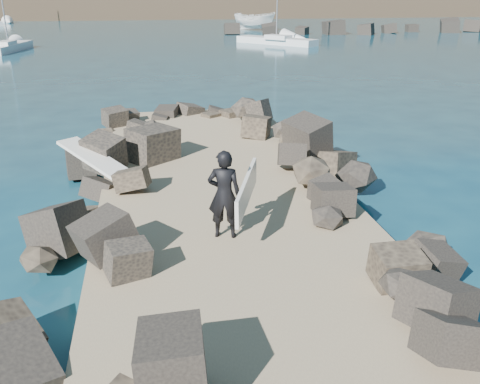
{
  "coord_description": "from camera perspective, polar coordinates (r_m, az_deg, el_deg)",
  "views": [
    {
      "loc": [
        -1.71,
        -10.88,
        5.33
      ],
      "look_at": [
        0.0,
        -1.0,
        1.5
      ],
      "focal_mm": 40.0,
      "sensor_mm": 36.0,
      "label": 1
    }
  ],
  "objects": [
    {
      "name": "sailboat_c",
      "position": [
        56.33,
        3.91,
        15.8
      ],
      "size": [
        7.3,
        7.85,
        10.43
      ],
      "color": "silver",
      "rests_on": "ground"
    },
    {
      "name": "boat_imported",
      "position": [
        75.61,
        1.56,
        17.77
      ],
      "size": [
        6.25,
        5.58,
        2.37
      ],
      "primitive_type": "imported",
      "rotation": [
        0.0,
        0.0,
        0.91
      ],
      "color": "white",
      "rests_on": "ground"
    },
    {
      "name": "sailboat_a",
      "position": [
        53.92,
        -23.45,
        13.97
      ],
      "size": [
        2.88,
        7.68,
        9.01
      ],
      "color": "silver",
      "rests_on": "ground"
    },
    {
      "name": "ground",
      "position": [
        12.24,
        -0.8,
        -4.92
      ],
      "size": [
        800.0,
        800.0,
        0.0
      ],
      "primitive_type": "plane",
      "color": "#0F384C",
      "rests_on": "ground"
    },
    {
      "name": "riprap_right",
      "position": [
        11.51,
        14.86,
        -4.65
      ],
      "size": [
        2.6,
        22.0,
        1.0
      ],
      "primitive_type": "cube",
      "color": "black",
      "rests_on": "ground"
    },
    {
      "name": "sailboat_f",
      "position": [
        114.86,
        12.35,
        17.99
      ],
      "size": [
        2.19,
        5.36,
        6.5
      ],
      "color": "silver",
      "rests_on": "ground"
    },
    {
      "name": "surfboard_resting",
      "position": [
        14.55,
        -15.13,
        3.04
      ],
      "size": [
        2.15,
        2.39,
        0.09
      ],
      "primitive_type": "cube",
      "rotation": [
        0.0,
        0.0,
        0.7
      ],
      "color": "white",
      "rests_on": "riprap_left"
    },
    {
      "name": "surfer_with_board",
      "position": [
        10.59,
        -1.35,
        -0.2
      ],
      "size": [
        1.24,
        2.15,
        1.82
      ],
      "color": "black",
      "rests_on": "jetty"
    },
    {
      "name": "riprap_left",
      "position": [
        10.62,
        -15.25,
        -6.96
      ],
      "size": [
        2.6,
        22.0,
        1.0
      ],
      "primitive_type": "cube",
      "color": "#272321",
      "rests_on": "ground"
    },
    {
      "name": "jetty",
      "position": [
        10.35,
        0.95,
        -8.18
      ],
      "size": [
        6.0,
        26.0,
        0.6
      ],
      "primitive_type": "cube",
      "color": "#8C7759",
      "rests_on": "ground"
    },
    {
      "name": "breakwater_secondary",
      "position": [
        75.56,
        20.1,
        16.13
      ],
      "size": [
        52.0,
        4.0,
        1.2
      ],
      "primitive_type": "cube",
      "color": "black",
      "rests_on": "ground"
    }
  ]
}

